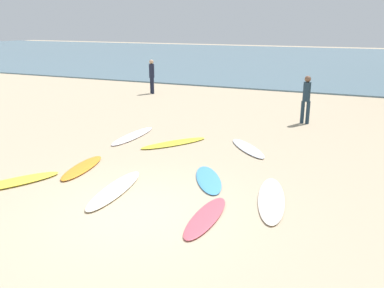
{
  "coord_description": "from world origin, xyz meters",
  "views": [
    {
      "loc": [
        4.02,
        -6.58,
        3.79
      ],
      "look_at": [
        -0.53,
        4.07,
        0.3
      ],
      "focal_mm": 38.37,
      "sensor_mm": 36.0,
      "label": 1
    }
  ],
  "objects_px": {
    "surfboard_8": "(14,182)",
    "surfboard_1": "(82,167)",
    "surfboard_0": "(174,143)",
    "beachgoer_mid": "(306,97)",
    "surfboard_7": "(115,189)",
    "beachgoer_near": "(152,75)",
    "surfboard_4": "(133,136)",
    "surfboard_5": "(206,217)",
    "surfboard_2": "(208,179)",
    "surfboard_6": "(248,148)",
    "surfboard_3": "(271,199)"
  },
  "relations": [
    {
      "from": "surfboard_4",
      "to": "surfboard_5",
      "type": "bearing_deg",
      "value": -45.78
    },
    {
      "from": "surfboard_3",
      "to": "surfboard_6",
      "type": "xyz_separation_m",
      "value": [
        -1.49,
        3.43,
        0.0
      ]
    },
    {
      "from": "surfboard_2",
      "to": "surfboard_4",
      "type": "bearing_deg",
      "value": 115.7
    },
    {
      "from": "surfboard_0",
      "to": "surfboard_7",
      "type": "relative_size",
      "value": 0.95
    },
    {
      "from": "surfboard_8",
      "to": "beachgoer_mid",
      "type": "relative_size",
      "value": 1.19
    },
    {
      "from": "surfboard_6",
      "to": "surfboard_1",
      "type": "bearing_deg",
      "value": 4.24
    },
    {
      "from": "beachgoer_mid",
      "to": "surfboard_8",
      "type": "bearing_deg",
      "value": 55.14
    },
    {
      "from": "surfboard_7",
      "to": "beachgoer_near",
      "type": "relative_size",
      "value": 1.35
    },
    {
      "from": "surfboard_4",
      "to": "beachgoer_near",
      "type": "distance_m",
      "value": 8.71
    },
    {
      "from": "surfboard_2",
      "to": "surfboard_1",
      "type": "bearing_deg",
      "value": 160.43
    },
    {
      "from": "surfboard_7",
      "to": "beachgoer_mid",
      "type": "relative_size",
      "value": 1.34
    },
    {
      "from": "surfboard_3",
      "to": "beachgoer_mid",
      "type": "bearing_deg",
      "value": 80.61
    },
    {
      "from": "surfboard_2",
      "to": "surfboard_4",
      "type": "height_order",
      "value": "surfboard_4"
    },
    {
      "from": "surfboard_0",
      "to": "surfboard_7",
      "type": "bearing_deg",
      "value": -49.79
    },
    {
      "from": "surfboard_6",
      "to": "surfboard_2",
      "type": "bearing_deg",
      "value": 46.74
    },
    {
      "from": "surfboard_6",
      "to": "surfboard_8",
      "type": "bearing_deg",
      "value": 8.34
    },
    {
      "from": "surfboard_2",
      "to": "surfboard_7",
      "type": "xyz_separation_m",
      "value": [
        -1.76,
        -1.46,
        0.01
      ]
    },
    {
      "from": "surfboard_3",
      "to": "beachgoer_mid",
      "type": "xyz_separation_m",
      "value": [
        -0.4,
        7.49,
        0.99
      ]
    },
    {
      "from": "surfboard_7",
      "to": "beachgoer_near",
      "type": "distance_m",
      "value": 13.34
    },
    {
      "from": "surfboard_3",
      "to": "surfboard_7",
      "type": "xyz_separation_m",
      "value": [
        -3.45,
        -0.92,
        0.01
      ]
    },
    {
      "from": "surfboard_1",
      "to": "surfboard_4",
      "type": "distance_m",
      "value": 3.28
    },
    {
      "from": "surfboard_2",
      "to": "beachgoer_near",
      "type": "relative_size",
      "value": 1.05
    },
    {
      "from": "surfboard_2",
      "to": "surfboard_8",
      "type": "height_order",
      "value": "surfboard_8"
    },
    {
      "from": "beachgoer_mid",
      "to": "surfboard_2",
      "type": "bearing_deg",
      "value": 76.37
    },
    {
      "from": "surfboard_2",
      "to": "surfboard_5",
      "type": "bearing_deg",
      "value": -99.15
    },
    {
      "from": "surfboard_3",
      "to": "surfboard_7",
      "type": "relative_size",
      "value": 1.02
    },
    {
      "from": "surfboard_6",
      "to": "beachgoer_near",
      "type": "distance_m",
      "value": 10.83
    },
    {
      "from": "surfboard_1",
      "to": "surfboard_5",
      "type": "distance_m",
      "value": 4.29
    },
    {
      "from": "beachgoer_near",
      "to": "beachgoer_mid",
      "type": "bearing_deg",
      "value": 16.51
    },
    {
      "from": "surfboard_1",
      "to": "beachgoer_mid",
      "type": "height_order",
      "value": "beachgoer_mid"
    },
    {
      "from": "surfboard_1",
      "to": "beachgoer_mid",
      "type": "distance_m",
      "value": 8.88
    },
    {
      "from": "surfboard_2",
      "to": "surfboard_8",
      "type": "distance_m",
      "value": 4.72
    },
    {
      "from": "surfboard_4",
      "to": "beachgoer_mid",
      "type": "relative_size",
      "value": 1.37
    },
    {
      "from": "beachgoer_near",
      "to": "surfboard_0",
      "type": "bearing_deg",
      "value": -17.84
    },
    {
      "from": "surfboard_6",
      "to": "surfboard_7",
      "type": "height_order",
      "value": "surfboard_7"
    },
    {
      "from": "surfboard_1",
      "to": "beachgoer_mid",
      "type": "xyz_separation_m",
      "value": [
        4.68,
        7.49,
        0.99
      ]
    },
    {
      "from": "surfboard_4",
      "to": "surfboard_7",
      "type": "height_order",
      "value": "surfboard_7"
    },
    {
      "from": "surfboard_1",
      "to": "surfboard_8",
      "type": "relative_size",
      "value": 0.91
    },
    {
      "from": "surfboard_0",
      "to": "surfboard_2",
      "type": "relative_size",
      "value": 1.22
    },
    {
      "from": "surfboard_4",
      "to": "surfboard_6",
      "type": "distance_m",
      "value": 3.98
    },
    {
      "from": "surfboard_0",
      "to": "surfboard_2",
      "type": "bearing_deg",
      "value": -14.6
    },
    {
      "from": "surfboard_0",
      "to": "beachgoer_mid",
      "type": "bearing_deg",
      "value": 87.34
    },
    {
      "from": "surfboard_6",
      "to": "beachgoer_near",
      "type": "relative_size",
      "value": 1.15
    },
    {
      "from": "surfboard_3",
      "to": "beachgoer_near",
      "type": "distance_m",
      "value": 14.38
    },
    {
      "from": "surfboard_0",
      "to": "surfboard_6",
      "type": "relative_size",
      "value": 1.11
    },
    {
      "from": "surfboard_0",
      "to": "surfboard_5",
      "type": "distance_m",
      "value": 5.22
    },
    {
      "from": "surfboard_8",
      "to": "surfboard_1",
      "type": "bearing_deg",
      "value": -90.93
    },
    {
      "from": "surfboard_0",
      "to": "surfboard_4",
      "type": "distance_m",
      "value": 1.67
    },
    {
      "from": "surfboard_2",
      "to": "surfboard_6",
      "type": "distance_m",
      "value": 2.89
    },
    {
      "from": "surfboard_0",
      "to": "surfboard_4",
      "type": "xyz_separation_m",
      "value": [
        -1.66,
        0.23,
        0.0
      ]
    }
  ]
}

